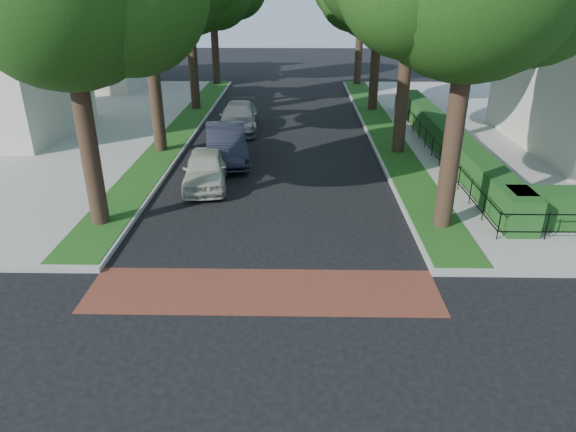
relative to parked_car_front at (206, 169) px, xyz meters
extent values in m
plane|color=black|center=(2.69, -10.78, -0.69)|extent=(120.00, 120.00, 0.00)
cube|color=brown|center=(2.69, -7.58, -0.68)|extent=(9.00, 2.20, 0.01)
cube|color=#204C15|center=(8.09, 8.32, -0.53)|extent=(1.60, 29.80, 0.02)
cube|color=#204C15|center=(-2.71, 8.32, -0.53)|extent=(1.60, 29.80, 0.02)
cylinder|color=black|center=(8.19, -3.78, 3.14)|extent=(0.56, 0.56, 7.35)
cylinder|color=black|center=(8.19, 4.22, 3.31)|extent=(0.56, 0.56, 7.70)
cylinder|color=black|center=(8.19, 13.22, 2.79)|extent=(0.56, 0.56, 6.65)
cylinder|color=black|center=(8.19, 22.22, 2.96)|extent=(0.56, 0.56, 7.00)
cylinder|color=black|center=(-2.81, -3.78, 2.96)|extent=(0.56, 0.56, 7.00)
cylinder|color=black|center=(-2.81, 4.22, 3.49)|extent=(0.56, 0.56, 8.05)
cylinder|color=black|center=(-2.81, 13.22, 2.89)|extent=(0.56, 0.56, 6.86)
cylinder|color=black|center=(-2.81, 22.22, 3.03)|extent=(0.56, 0.56, 7.14)
cube|color=#1A4517|center=(10.39, 4.22, 0.06)|extent=(1.00, 18.00, 1.20)
cube|color=beige|center=(-12.81, 21.22, 2.71)|extent=(9.00, 8.00, 6.50)
imported|color=beige|center=(0.00, 0.00, 0.00)|extent=(2.03, 4.18, 1.37)
imported|color=#1E202D|center=(0.39, 3.13, 0.11)|extent=(2.50, 5.08, 1.60)
imported|color=slate|center=(0.39, 8.54, 0.02)|extent=(2.23, 4.96, 1.41)
camera|label=1|loc=(3.54, -18.75, 6.45)|focal=32.00mm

